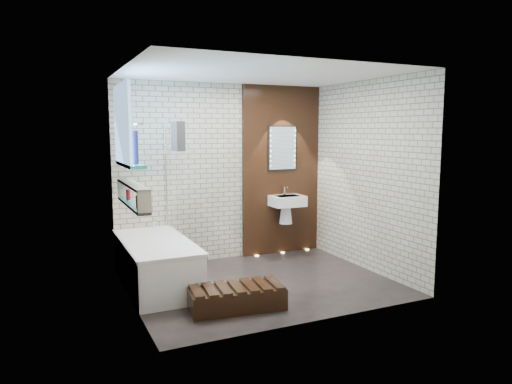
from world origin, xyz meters
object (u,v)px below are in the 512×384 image
bath_screen (173,179)px  washbasin (287,205)px  walnut_step (237,298)px  led_mirror (283,148)px  bathtub (156,263)px

bath_screen → washbasin: bearing=5.8°
bath_screen → walnut_step: bath_screen is taller
washbasin → led_mirror: 0.88m
bath_screen → washbasin: size_ratio=2.41×
bath_screen → led_mirror: 1.89m
bathtub → bath_screen: bearing=51.1°
bathtub → led_mirror: size_ratio=2.49×
bath_screen → walnut_step: (0.27, -1.53, -1.17)m
bathtub → bath_screen: bath_screen is taller
bathtub → walnut_step: bathtub is taller
led_mirror → walnut_step: size_ratio=0.68×
washbasin → walnut_step: bearing=-132.0°
bathtub → washbasin: size_ratio=3.00×
bath_screen → led_mirror: size_ratio=2.00×
led_mirror → walnut_step: led_mirror is taller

